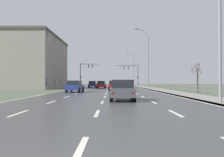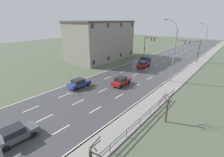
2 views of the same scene
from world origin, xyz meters
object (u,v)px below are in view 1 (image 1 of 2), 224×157
(brick_building, at_px, (33,62))
(car_far_left, at_px, (122,90))
(traffic_signal_right, at_px, (132,71))
(car_far_right, at_px, (92,84))
(car_near_right, at_px, (75,86))
(car_mid_centre, at_px, (114,86))
(street_lamp_distant, at_px, (133,70))
(traffic_signal_left, at_px, (84,71))
(car_near_left, at_px, (101,84))
(street_lamp_foreground, at_px, (217,23))
(street_lamp_midground, at_px, (147,59))

(brick_building, bearing_deg, car_far_left, -60.87)
(traffic_signal_right, distance_m, car_far_right, 13.75)
(car_near_right, bearing_deg, car_far_left, -62.95)
(car_far_right, relative_size, car_mid_centre, 0.99)
(street_lamp_distant, relative_size, car_far_left, 2.50)
(traffic_signal_left, distance_m, car_near_left, 13.45)
(street_lamp_foreground, bearing_deg, street_lamp_midground, 90.03)
(street_lamp_foreground, relative_size, traffic_signal_left, 1.66)
(car_near_right, bearing_deg, traffic_signal_left, 97.76)
(traffic_signal_right, bearing_deg, street_lamp_distant, 83.25)
(traffic_signal_right, relative_size, car_far_left, 1.47)
(street_lamp_foreground, relative_size, street_lamp_distant, 1.03)
(car_mid_centre, bearing_deg, street_lamp_midground, 46.97)
(traffic_signal_right, height_order, car_far_left, traffic_signal_right)
(car_far_right, bearing_deg, traffic_signal_left, 112.78)
(street_lamp_midground, xyz_separation_m, car_far_left, (-5.99, -26.02, -4.88))
(car_near_right, height_order, car_far_left, same)
(car_near_right, bearing_deg, street_lamp_distant, 77.56)
(street_lamp_midground, relative_size, car_far_right, 2.82)
(car_near_right, bearing_deg, street_lamp_midground, 51.20)
(street_lamp_midground, distance_m, street_lamp_distant, 28.64)
(street_lamp_midground, bearing_deg, street_lamp_foreground, -89.97)
(car_far_left, bearing_deg, traffic_signal_left, 101.90)
(traffic_signal_right, distance_m, car_near_right, 34.42)
(street_lamp_distant, xyz_separation_m, car_near_right, (-11.73, -41.62, -4.27))
(car_near_left, relative_size, car_mid_centre, 1.00)
(traffic_signal_left, bearing_deg, brick_building, -130.08)
(car_mid_centre, bearing_deg, car_far_right, 103.00)
(brick_building, bearing_deg, car_far_right, 22.17)
(car_far_right, bearing_deg, street_lamp_midground, -43.77)
(street_lamp_distant, xyz_separation_m, car_mid_centre, (-6.44, -36.05, -4.27))
(car_far_right, relative_size, brick_building, 0.21)
(car_far_left, bearing_deg, street_lamp_midground, 78.41)
(car_far_right, bearing_deg, car_near_left, -65.69)
(street_lamp_midground, bearing_deg, street_lamp_distant, 90.00)
(street_lamp_distant, relative_size, brick_building, 0.52)
(traffic_signal_right, distance_m, car_far_left, 45.98)
(car_near_left, bearing_deg, car_mid_centre, -76.49)
(street_lamp_midground, distance_m, car_near_left, 11.87)
(traffic_signal_left, xyz_separation_m, car_near_right, (2.40, -30.77, -3.59))
(street_lamp_distant, bearing_deg, car_near_right, -105.74)
(traffic_signal_right, bearing_deg, car_far_right, -141.27)
(street_lamp_foreground, xyz_separation_m, car_far_right, (-11.47, 39.87, -4.41))
(street_lamp_midground, relative_size, car_far_left, 2.81)
(traffic_signal_left, relative_size, car_far_right, 1.56)
(car_near_right, bearing_deg, brick_building, 125.80)
(car_far_right, xyz_separation_m, car_far_left, (5.47, -37.25, 0.00))
(car_mid_centre, bearing_deg, traffic_signal_left, 104.89)
(street_lamp_midground, bearing_deg, traffic_signal_left, 128.45)
(street_lamp_foreground, bearing_deg, car_mid_centre, 106.90)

